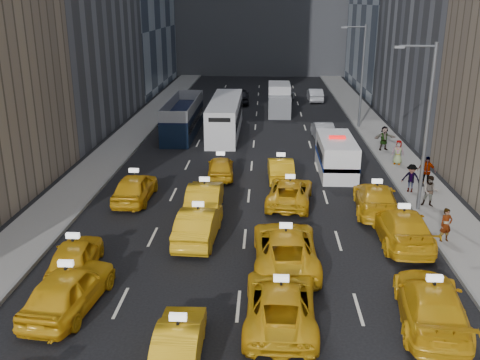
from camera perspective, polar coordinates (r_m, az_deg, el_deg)
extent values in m
plane|color=black|center=(19.06, -0.50, -16.45)|extent=(160.00, 160.00, 0.00)
cube|color=gray|center=(43.53, -12.54, 3.71)|extent=(3.00, 90.00, 0.15)
cube|color=gray|center=(43.08, 15.57, 3.31)|extent=(3.00, 90.00, 0.15)
cube|color=slate|center=(43.17, -10.68, 3.73)|extent=(0.15, 90.00, 0.18)
cube|color=slate|center=(42.78, 13.67, 3.39)|extent=(0.15, 90.00, 0.18)
cylinder|color=#595B60|center=(29.53, 19.27, 4.96)|extent=(0.20, 0.20, 9.00)
cylinder|color=#595B60|center=(28.65, 18.43, 13.40)|extent=(1.80, 0.12, 0.12)
cube|color=slate|center=(28.43, 16.63, 13.44)|extent=(0.50, 0.22, 0.12)
cylinder|color=#595B60|center=(48.73, 12.89, 10.57)|extent=(0.20, 0.20, 9.00)
cylinder|color=#595B60|center=(48.20, 12.17, 15.68)|extent=(1.80, 0.12, 0.12)
cube|color=slate|center=(48.07, 11.07, 15.68)|extent=(0.50, 0.22, 0.12)
imported|color=gold|center=(21.11, -17.81, -11.00)|extent=(2.56, 5.11, 1.67)
imported|color=gold|center=(17.86, -6.52, -16.70)|extent=(1.49, 4.07, 1.33)
imported|color=gold|center=(19.54, 4.34, -12.90)|extent=(2.61, 5.47, 1.51)
imported|color=gold|center=(20.50, 19.73, -12.31)|extent=(2.92, 5.72, 1.59)
imported|color=gold|center=(23.70, -17.19, -7.80)|extent=(2.16, 4.50, 1.48)
imported|color=gold|center=(25.68, -4.44, -4.71)|extent=(1.97, 4.99, 1.62)
imported|color=gold|center=(23.36, 4.85, -7.18)|extent=(2.81, 5.89, 1.62)
imported|color=gold|center=(26.48, 16.91, -4.75)|extent=(2.35, 5.62, 1.62)
imported|color=gold|center=(31.12, -11.15, -0.78)|extent=(1.97, 4.74, 1.60)
imported|color=gold|center=(28.95, -3.77, -1.88)|extent=(1.85, 5.07, 1.66)
imported|color=gold|center=(30.22, 5.33, -1.29)|extent=(2.94, 5.31, 1.41)
imported|color=gold|center=(29.82, 14.27, -1.93)|extent=(2.67, 5.53, 1.55)
imported|color=gold|center=(34.68, -2.07, 1.40)|extent=(1.93, 4.17, 1.38)
imported|color=gold|center=(34.26, 4.35, 1.21)|extent=(1.70, 4.47, 1.45)
cube|color=white|center=(36.03, 10.22, 2.57)|extent=(2.83, 6.05, 2.34)
cylinder|color=black|center=(34.20, 8.96, 0.54)|extent=(0.28, 0.94, 0.94)
cylinder|color=black|center=(34.46, 12.15, 0.49)|extent=(0.28, 0.94, 0.94)
cylinder|color=black|center=(38.05, 8.35, 2.43)|extent=(0.28, 0.94, 0.94)
cylinder|color=black|center=(38.29, 11.23, 2.37)|extent=(0.28, 0.94, 0.94)
cube|color=navy|center=(36.08, 10.21, 2.33)|extent=(2.88, 6.05, 0.27)
cube|color=red|center=(35.71, 10.34, 4.51)|extent=(1.10, 0.48, 0.17)
cube|color=black|center=(46.25, -6.10, 6.69)|extent=(2.59, 10.15, 2.93)
cylinder|color=black|center=(42.65, -8.22, 4.32)|extent=(0.28, 1.10, 1.10)
cylinder|color=black|center=(42.32, -5.56, 4.31)|extent=(0.28, 1.10, 1.10)
cylinder|color=black|center=(50.60, -6.48, 6.65)|extent=(0.28, 1.10, 1.10)
cylinder|color=black|center=(50.32, -4.23, 6.65)|extent=(0.28, 1.10, 1.10)
cube|color=silver|center=(46.08, -1.59, 6.76)|extent=(3.10, 11.59, 2.96)
cylinder|color=black|center=(41.70, -3.51, 4.15)|extent=(0.28, 1.10, 1.10)
cylinder|color=black|center=(41.53, -0.64, 4.12)|extent=(0.28, 1.10, 1.10)
cylinder|color=black|center=(51.07, -2.35, 6.87)|extent=(0.28, 1.10, 1.10)
cylinder|color=black|center=(50.93, 0.01, 6.85)|extent=(0.28, 1.10, 1.10)
cube|color=silver|center=(54.76, 4.21, 8.60)|extent=(2.77, 6.53, 2.91)
cylinder|color=black|center=(52.67, 3.21, 7.22)|extent=(0.28, 1.10, 1.10)
cylinder|color=black|center=(52.72, 5.27, 7.18)|extent=(0.28, 1.10, 1.10)
cylinder|color=black|center=(57.15, 3.19, 8.12)|extent=(0.28, 1.10, 1.10)
cylinder|color=black|center=(57.19, 5.09, 8.08)|extent=(0.28, 1.10, 1.10)
imported|color=#9FA1A6|center=(45.01, 8.81, 5.27)|extent=(1.71, 4.41, 1.43)
imported|color=black|center=(57.37, -5.59, 8.38)|extent=(3.34, 6.17, 1.64)
imported|color=gray|center=(61.50, 4.65, 9.07)|extent=(2.95, 5.73, 1.59)
imported|color=black|center=(60.11, 0.02, 8.95)|extent=(2.18, 4.98, 1.67)
imported|color=#AEB0B6|center=(62.15, 8.00, 8.99)|extent=(1.62, 4.45, 1.46)
imported|color=gray|center=(26.91, 21.12, -4.49)|extent=(0.67, 0.53, 1.63)
imported|color=gray|center=(31.07, 19.62, -1.14)|extent=(0.94, 0.69, 1.74)
imported|color=gray|center=(33.09, 17.79, 0.19)|extent=(1.18, 0.84, 1.69)
imported|color=gray|center=(34.42, 19.25, 0.90)|extent=(1.18, 0.74, 1.87)
imported|color=gray|center=(38.50, 16.50, 2.86)|extent=(0.93, 0.71, 1.69)
imported|color=gray|center=(41.91, 15.12, 4.33)|extent=(1.76, 0.86, 1.83)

